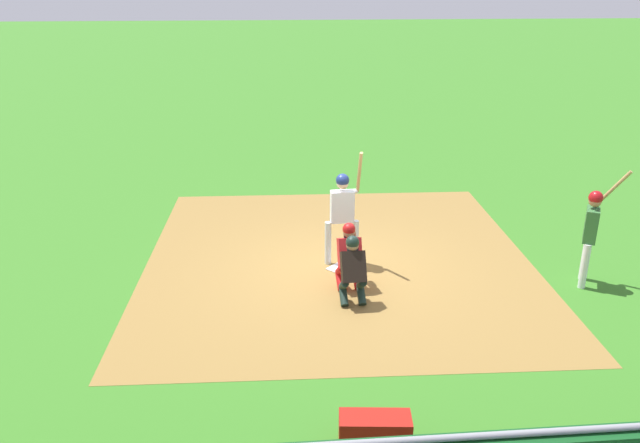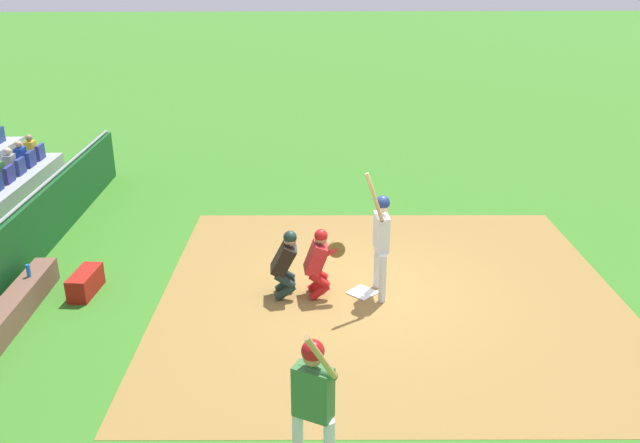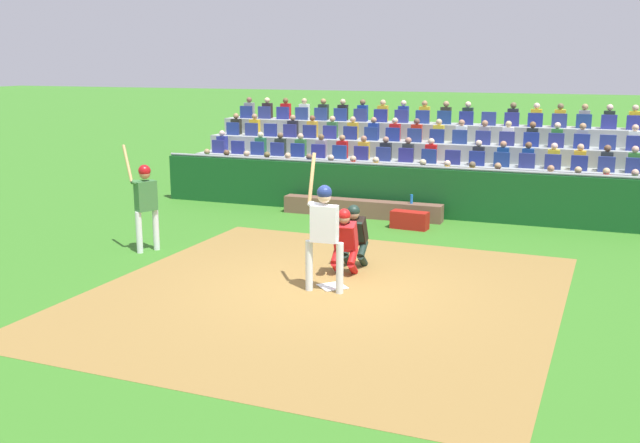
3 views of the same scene
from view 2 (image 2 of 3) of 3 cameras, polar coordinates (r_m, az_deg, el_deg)
name	(u,v)px [view 2 (image 2 of 3)]	position (r m, az deg, el deg)	size (l,w,h in m)	color
ground_plane	(362,293)	(11.73, 3.79, -6.39)	(160.00, 160.00, 0.00)	#357422
infield_dirt_patch	(390,293)	(11.79, 6.23, -6.31)	(7.81, 8.23, 0.01)	olive
home_plate_marker	(362,292)	(11.72, 3.79, -6.32)	(0.44, 0.44, 0.02)	white
batter_at_plate	(381,234)	(11.20, 5.46, -1.08)	(0.69, 0.48, 2.40)	silver
catcher_crouching	(319,259)	(11.31, -0.08, -3.36)	(0.49, 0.74, 1.30)	#B51515
home_plate_umpire	(286,261)	(11.34, -3.08, -3.50)	(0.47, 0.49, 1.27)	#1A2C25
dugout_bench	(0,326)	(11.48, -26.60, -8.29)	(4.19, 0.40, 0.44)	brown
water_bottle_on_bench	(28,271)	(12.39, -24.53, -4.00)	(0.07, 0.07, 0.23)	blue
equipment_duffel_bag	(85,283)	(12.37, -20.15, -5.13)	(0.89, 0.36, 0.42)	#A21912
on_deck_batter	(314,396)	(7.25, -0.58, -15.23)	(0.77, 0.53, 2.24)	silver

